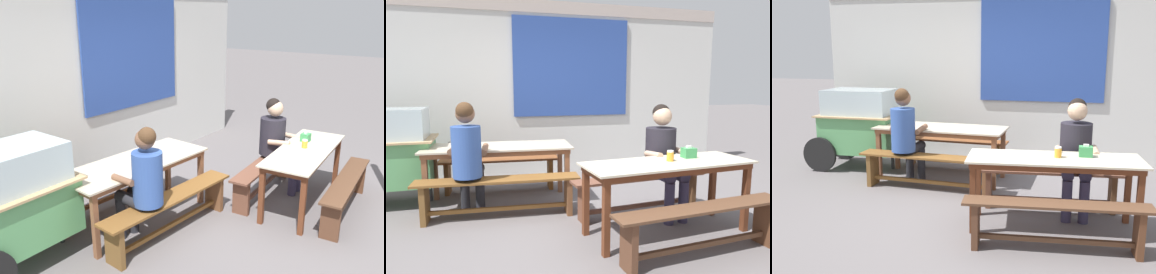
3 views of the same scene
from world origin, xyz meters
The scene contains 12 objects.
ground_plane centered at (0.00, 0.00, 0.00)m, with size 40.00×40.00×0.00m, color #635D5E.
backdrop_wall centered at (0.02, 2.48, 1.51)m, with size 6.43×0.23×2.88m.
dining_table_far centered at (-0.83, 1.12, 0.68)m, with size 1.88×0.83×0.76m.
dining_table_near centered at (0.78, -0.31, 0.67)m, with size 1.80×0.75×0.76m.
bench_far_back centered at (-0.79, 1.67, 0.31)m, with size 1.71×0.42×0.47m.
bench_far_front centered at (-0.87, 0.57, 0.32)m, with size 1.87×0.41×0.47m.
bench_near_back centered at (0.73, 0.23, 0.31)m, with size 1.67×0.39×0.47m.
bench_near_front centered at (0.82, -0.85, 0.31)m, with size 1.72×0.39×0.47m.
person_left_back_turned centered at (-1.19, 0.67, 0.76)m, with size 0.45×0.58×1.34m.
person_right_near_table centered at (1.00, 0.19, 0.75)m, with size 0.47×0.60×1.30m.
tissue_box centered at (1.09, -0.19, 0.81)m, with size 0.14×0.11×0.13m.
condiment_jar centered at (0.81, -0.28, 0.81)m, with size 0.07×0.07×0.11m.
Camera 2 is at (-1.03, -3.38, 1.52)m, focal length 32.57 mm.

